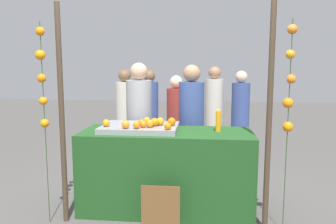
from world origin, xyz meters
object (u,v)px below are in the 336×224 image
object	(u,v)px
chalkboard_sign	(160,210)
vendor_right	(191,132)
orange_0	(147,120)
orange_1	(154,122)
stall_counter	(167,170)
vendor_left	(139,131)
juice_bottle	(218,121)

from	to	relation	value
chalkboard_sign	vendor_right	xyz separation A→B (m)	(0.26, 1.28, 0.54)
orange_0	orange_1	bearing A→B (deg)	-52.87
orange_0	vendor_right	bearing A→B (deg)	49.05
stall_counter	vendor_left	world-z (taller)	vendor_left
vendor_left	stall_counter	bearing A→B (deg)	-56.53
orange_1	chalkboard_sign	bearing A→B (deg)	-76.05
chalkboard_sign	vendor_left	bearing A→B (deg)	109.72
vendor_left	vendor_right	world-z (taller)	vendor_left
stall_counter	juice_bottle	xyz separation A→B (m)	(0.58, 0.06, 0.58)
orange_1	vendor_right	bearing A→B (deg)	61.79
chalkboard_sign	vendor_left	world-z (taller)	vendor_left
juice_bottle	vendor_right	bearing A→B (deg)	116.51
vendor_right	stall_counter	bearing A→B (deg)	-109.69
orange_1	vendor_right	world-z (taller)	vendor_right
orange_1	vendor_left	distance (m)	0.79
orange_0	juice_bottle	bearing A→B (deg)	-5.19
juice_bottle	vendor_right	distance (m)	0.78
stall_counter	orange_1	xyz separation A→B (m)	(-0.14, -0.02, 0.57)
juice_bottle	chalkboard_sign	distance (m)	1.17
orange_1	juice_bottle	size ratio (longest dim) A/B	0.37
juice_bottle	vendor_left	size ratio (longest dim) A/B	0.15
juice_bottle	vendor_right	world-z (taller)	vendor_right
stall_counter	chalkboard_sign	world-z (taller)	stall_counter
juice_bottle	orange_0	bearing A→B (deg)	174.81
vendor_left	juice_bottle	bearing A→B (deg)	-30.94
orange_0	vendor_left	distance (m)	0.62
orange_1	chalkboard_sign	distance (m)	0.97
stall_counter	vendor_left	distance (m)	0.87
vendor_left	orange_1	bearing A→B (deg)	-65.99
orange_1	vendor_right	size ratio (longest dim) A/B	0.05
vendor_right	vendor_left	bearing A→B (deg)	-176.56
chalkboard_sign	vendor_left	size ratio (longest dim) A/B	0.29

